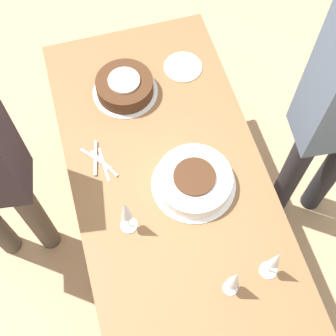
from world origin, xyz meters
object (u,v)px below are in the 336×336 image
wine_glass_near (126,211)px  cake_front_chocolate (125,87)px  cake_center_white (194,181)px  wine_glass_far (235,279)px  wine_glass_extra (276,260)px

wine_glass_near → cake_front_chocolate: bearing=167.9°
cake_center_white → cake_front_chocolate: bearing=-163.0°
cake_center_white → wine_glass_near: (0.10, -0.31, 0.12)m
cake_center_white → wine_glass_far: size_ratio=1.67×
cake_center_white → wine_glass_near: 0.34m
cake_center_white → cake_front_chocolate: size_ratio=1.18×
cake_center_white → wine_glass_far: (0.46, 0.01, 0.10)m
wine_glass_far → wine_glass_extra: 0.17m
wine_glass_far → cake_front_chocolate: bearing=-170.2°
cake_front_chocolate → cake_center_white: bearing=17.0°
cake_front_chocolate → wine_glass_far: (1.00, 0.17, 0.10)m
wine_glass_far → wine_glass_extra: bearing=98.5°
cake_center_white → wine_glass_far: wine_glass_far is taller
cake_front_chocolate → wine_glass_near: wine_glass_near is taller
cake_front_chocolate → wine_glass_extra: wine_glass_extra is taller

